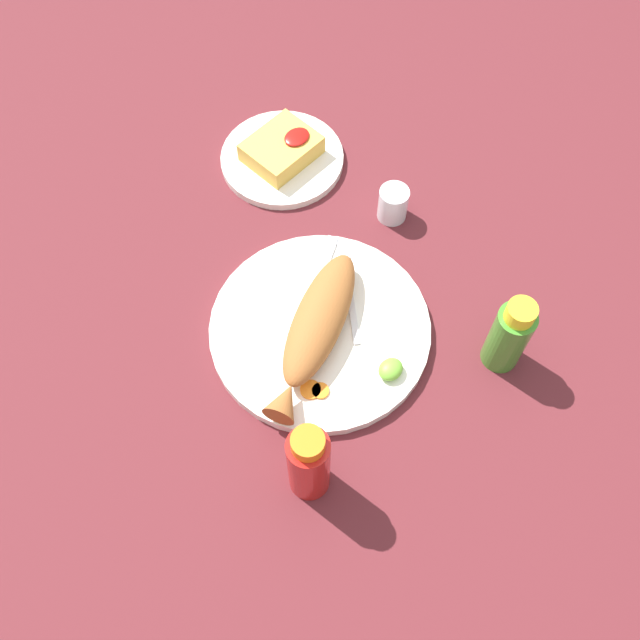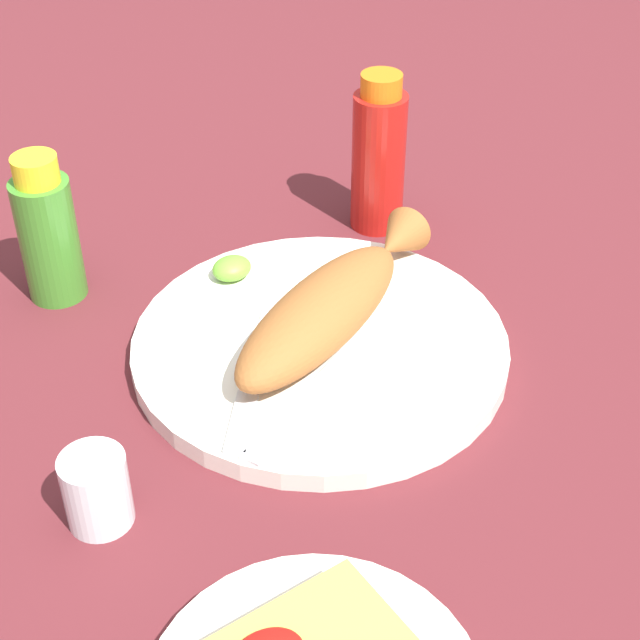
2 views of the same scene
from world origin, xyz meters
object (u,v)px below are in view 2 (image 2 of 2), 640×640
(fork_near, at_px, (303,401))
(fork_far, at_px, (250,385))
(hot_sauce_bottle_green, at_px, (48,233))
(main_plate, at_px, (320,346))
(hot_sauce_bottle_red, at_px, (379,157))
(salt_cup, at_px, (97,494))
(fried_fish, at_px, (330,305))

(fork_near, relative_size, fork_far, 1.16)
(hot_sauce_bottle_green, bearing_deg, fork_far, 106.10)
(main_plate, xyz_separation_m, hot_sauce_bottle_red, (-0.17, -0.15, 0.07))
(hot_sauce_bottle_red, distance_m, salt_cup, 0.47)
(main_plate, bearing_deg, fork_far, 13.27)
(fork_far, height_order, hot_sauce_bottle_green, hot_sauce_bottle_green)
(main_plate, height_order, hot_sauce_bottle_red, hot_sauce_bottle_red)
(fried_fish, height_order, salt_cup, fried_fish)
(main_plate, height_order, hot_sauce_bottle_green, hot_sauce_bottle_green)
(fork_far, distance_m, hot_sauce_bottle_green, 0.25)
(fork_near, height_order, fork_far, same)
(main_plate, distance_m, hot_sauce_bottle_red, 0.24)
(fork_far, bearing_deg, hot_sauce_bottle_red, 163.21)
(fork_far, bearing_deg, fork_near, 71.18)
(fried_fish, distance_m, hot_sauce_bottle_green, 0.27)
(fork_near, xyz_separation_m, hot_sauce_bottle_green, (0.09, -0.28, 0.05))
(main_plate, relative_size, fork_near, 1.91)
(hot_sauce_bottle_red, bearing_deg, fried_fish, 41.29)
(salt_cup, bearing_deg, hot_sauce_bottle_red, -152.93)
(salt_cup, bearing_deg, main_plate, -164.81)
(hot_sauce_bottle_green, relative_size, salt_cup, 2.44)
(fried_fish, bearing_deg, hot_sauce_bottle_green, -75.10)
(main_plate, relative_size, fork_far, 2.21)
(fried_fish, relative_size, fork_near, 1.61)
(hot_sauce_bottle_green, bearing_deg, fork_near, 108.44)
(hot_sauce_bottle_green, bearing_deg, salt_cup, 73.06)
(main_plate, relative_size, hot_sauce_bottle_red, 1.97)
(main_plate, relative_size, salt_cup, 5.52)
(fork_far, xyz_separation_m, salt_cup, (0.16, 0.05, 0.01))
(fried_fish, height_order, hot_sauce_bottle_green, hot_sauce_bottle_green)
(main_plate, xyz_separation_m, salt_cup, (0.24, 0.07, 0.02))
(fork_far, relative_size, hot_sauce_bottle_red, 0.89)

